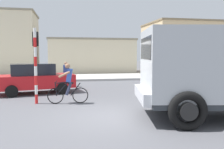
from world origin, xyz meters
name	(u,v)px	position (x,y,z in m)	size (l,w,h in m)	color
ground_plane	(113,115)	(0.00, 0.00, 0.00)	(120.00, 120.00, 0.00)	#56565B
sidewalk_far	(84,77)	(0.00, 13.15, 0.08)	(80.00, 5.00, 0.16)	#ADADA8
truck_foreground	(224,68)	(3.47, -1.05, 1.67)	(5.77, 3.54, 2.90)	#B2B7BC
cyclist	(68,83)	(-1.49, 2.33, 0.86)	(1.73, 0.50, 1.72)	black
traffic_light_pole	(36,55)	(-2.83, 2.63, 2.07)	(0.24, 0.43, 3.20)	red
car_red_near	(35,78)	(-3.21, 5.42, 0.82)	(4.28, 2.54, 1.60)	red
car_white_mid	(201,73)	(7.64, 7.04, 0.82)	(4.06, 2.00, 1.60)	white
pedestrian_near_kerb	(66,74)	(-1.56, 7.76, 0.85)	(0.34, 0.22, 1.62)	#2D334C
building_mid_block	(91,56)	(1.31, 19.46, 1.91)	(9.37, 5.85, 3.80)	beige
building_corner_right	(180,47)	(12.55, 20.08, 3.00)	(7.93, 7.53, 5.99)	#D1B284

